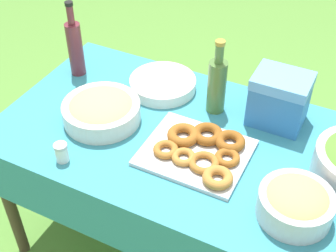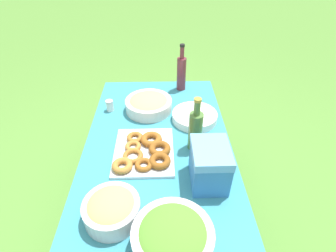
{
  "view_description": "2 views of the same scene",
  "coord_description": "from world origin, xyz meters",
  "views": [
    {
      "loc": [
        0.49,
        -1.19,
        1.85
      ],
      "look_at": [
        -0.07,
        -0.08,
        0.78
      ],
      "focal_mm": 50.0,
      "sensor_mm": 36.0,
      "label": 1
    },
    {
      "loc": [
        1.05,
        0.03,
        1.66
      ],
      "look_at": [
        -0.05,
        0.06,
        0.8
      ],
      "focal_mm": 28.0,
      "sensor_mm": 36.0,
      "label": 2
    }
  ],
  "objects": [
    {
      "name": "olive_oil_bottle",
      "position": [
        -0.0,
        0.2,
        0.81
      ],
      "size": [
        0.07,
        0.07,
        0.31
      ],
      "color": "#4C7238",
      "rests_on": "picnic_table"
    },
    {
      "name": "donut_platter",
      "position": [
        0.05,
        -0.07,
        0.71
      ],
      "size": [
        0.37,
        0.32,
        0.05
      ],
      "color": "silver",
      "rests_on": "picnic_table"
    },
    {
      "name": "ground_plane",
      "position": [
        0.0,
        0.0,
        0.0
      ],
      "size": [
        14.0,
        14.0,
        0.0
      ],
      "primitive_type": "plane",
      "color": "#568C38"
    },
    {
      "name": "salt_shaker",
      "position": [
        -0.37,
        -0.31,
        0.73
      ],
      "size": [
        0.05,
        0.05,
        0.07
      ],
      "color": "white",
      "rests_on": "picnic_table"
    },
    {
      "name": "picnic_table",
      "position": [
        0.0,
        0.0,
        0.6
      ],
      "size": [
        1.49,
        0.81,
        0.69
      ],
      "color": "teal",
      "rests_on": "ground_plane"
    },
    {
      "name": "plate_stack",
      "position": [
        -0.25,
        0.23,
        0.71
      ],
      "size": [
        0.28,
        0.28,
        0.05
      ],
      "color": "white",
      "rests_on": "picnic_table"
    },
    {
      "name": "cooler_box",
      "position": [
        0.24,
        0.24,
        0.79
      ],
      "size": [
        0.21,
        0.17,
        0.21
      ],
      "color": "#3372B7",
      "rests_on": "picnic_table"
    },
    {
      "name": "pasta_bowl",
      "position": [
        -0.36,
        -0.06,
        0.74
      ],
      "size": [
        0.3,
        0.3,
        0.1
      ],
      "color": "silver",
      "rests_on": "picnic_table"
    },
    {
      "name": "wine_bottle",
      "position": [
        -0.63,
        0.17,
        0.82
      ],
      "size": [
        0.06,
        0.06,
        0.33
      ],
      "color": "maroon",
      "rests_on": "picnic_table"
    },
    {
      "name": "bread_bowl",
      "position": [
        0.42,
        -0.18,
        0.75
      ],
      "size": [
        0.23,
        0.23,
        0.11
      ],
      "color": "silver",
      "rests_on": "picnic_table"
    }
  ]
}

